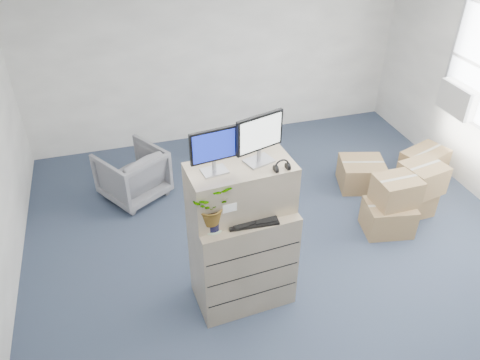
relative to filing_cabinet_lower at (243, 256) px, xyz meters
name	(u,v)px	position (x,y,z in m)	size (l,w,h in m)	color
ground	(297,278)	(0.65, 0.05, -0.57)	(7.00, 7.00, 0.00)	#242F42
wall_back	(217,54)	(0.65, 3.56, 0.83)	(6.00, 0.02, 2.80)	#BBB9B2
ac_unit	(460,99)	(3.52, 1.45, 0.63)	(0.24, 0.60, 0.40)	silver
filing_cabinet_lower	(243,256)	(0.00, 0.00, 0.00)	(0.98, 0.60, 1.14)	gray
filing_cabinet_upper	(241,188)	(0.00, 0.05, 0.81)	(0.98, 0.49, 0.49)	gray
monitor_left	(214,149)	(-0.25, 0.03, 1.29)	(0.43, 0.19, 0.42)	#99999E
monitor_right	(260,136)	(0.18, 0.08, 1.32)	(0.47, 0.25, 0.47)	#99999E
headphones	(282,166)	(0.33, -0.11, 1.10)	(0.14, 0.14, 0.02)	black
keyboard	(252,221)	(0.04, -0.16, 0.58)	(0.47, 0.20, 0.02)	black
mouse	(280,209)	(0.34, -0.08, 0.59)	(0.11, 0.07, 0.04)	silver
water_bottle	(249,198)	(0.07, 0.02, 0.71)	(0.08, 0.08, 0.27)	gray
phone_dock	(243,208)	(0.00, 0.01, 0.62)	(0.07, 0.06, 0.14)	silver
external_drive	(271,195)	(0.33, 0.14, 0.60)	(0.22, 0.17, 0.07)	black
tissue_box	(269,190)	(0.30, 0.12, 0.68)	(0.26, 0.13, 0.10)	#398DC3
potted_plant	(211,208)	(-0.33, -0.14, 0.80)	(0.44, 0.47, 0.40)	#A8C59F
office_chair	(132,172)	(-0.91, 2.16, -0.18)	(0.76, 0.71, 0.79)	slate
cardboard_boxes	(399,185)	(2.48, 0.97, -0.27)	(1.80, 1.59, 0.76)	olive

